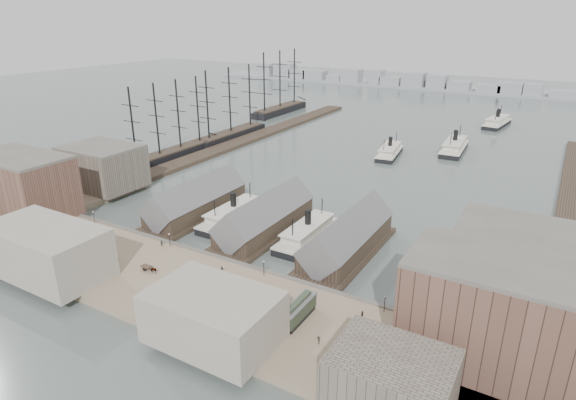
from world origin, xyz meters
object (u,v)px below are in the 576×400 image
Objects in this scene: horse_cart_center at (151,269)px; horse_cart_right at (256,323)px; horse_cart_left at (66,235)px; ferry_docked_west at (234,214)px; tram at (299,311)px.

horse_cart_right is (33.89, -5.33, -0.02)m from horse_cart_center.
horse_cart_left is 34.90m from horse_cart_center.
horse_cart_center is (3.78, -38.50, 0.48)m from ferry_docked_west.
tram is at bearing -93.24° from horse_cart_center.
horse_cart_right is (37.67, -43.83, 0.47)m from ferry_docked_west.
horse_cart_left is at bearing 179.29° from tram.
horse_cart_center is 1.06× the size of horse_cart_right.
ferry_docked_west is 5.65× the size of horse_cart_center.
tram is 74.89m from horse_cart_left.
tram is (43.82, -37.35, 1.67)m from ferry_docked_west.
tram is 2.27× the size of horse_cart_left.
tram is at bearing -40.45° from ferry_docked_west.
horse_cart_left is (-74.88, 0.91, -1.17)m from tram.
tram reaches higher than horse_cart_right.
ferry_docked_west is 47.89m from horse_cart_left.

